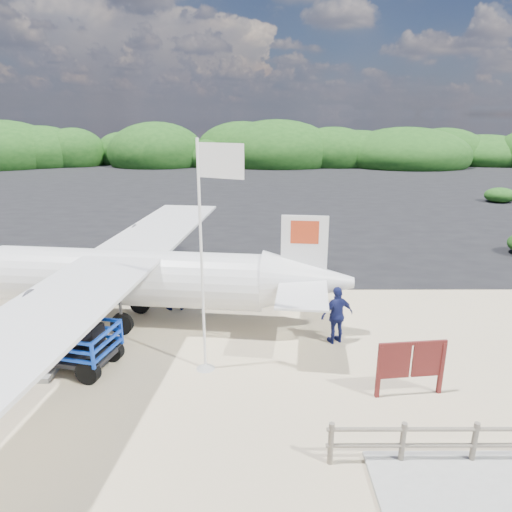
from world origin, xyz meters
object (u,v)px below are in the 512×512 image
at_px(aircraft_large, 401,202).
at_px(crew_a, 149,271).
at_px(baggage_cart, 68,366).
at_px(signboard, 408,395).
at_px(crew_b, 172,284).
at_px(flagpole, 206,368).
at_px(crew_c, 337,315).

bearing_deg(aircraft_large, crew_a, 56.95).
xyz_separation_m(baggage_cart, signboard, (9.54, -1.45, 0.00)).
distance_m(signboard, aircraft_large, 29.09).
xyz_separation_m(crew_b, aircraft_large, (15.56, 22.19, -0.98)).
relative_size(flagpole, crew_c, 3.42).
relative_size(baggage_cart, signboard, 1.64).
xyz_separation_m(crew_b, crew_c, (5.75, -2.73, -0.03)).
bearing_deg(baggage_cart, aircraft_large, 69.97).
bearing_deg(crew_b, baggage_cart, 54.17).
bearing_deg(signboard, crew_b, 135.35).
xyz_separation_m(crew_a, crew_c, (7.07, -4.74, 0.17)).
bearing_deg(crew_b, flagpole, 104.94).
bearing_deg(crew_b, aircraft_large, -131.30).
xyz_separation_m(crew_c, aircraft_large, (9.81, 24.92, -0.95)).
relative_size(crew_a, crew_b, 0.80).
bearing_deg(flagpole, crew_b, 111.20).
height_order(crew_c, aircraft_large, aircraft_large).
bearing_deg(flagpole, aircraft_large, 62.39).
height_order(flagpole, signboard, flagpole).
bearing_deg(baggage_cart, flagpole, 12.27).
bearing_deg(crew_c, crew_b, -45.95).
height_order(signboard, crew_b, crew_b).
relative_size(crew_b, crew_c, 1.03).
bearing_deg(crew_c, crew_a, -54.38).
distance_m(flagpole, crew_c, 4.47).
xyz_separation_m(flagpole, signboard, (5.47, -1.32, 0.00)).
height_order(crew_b, crew_c, crew_b).
relative_size(baggage_cart, flagpole, 0.49).
distance_m(baggage_cart, aircraft_large, 31.92).
distance_m(baggage_cart, crew_c, 8.32).
distance_m(signboard, crew_a, 11.45).
relative_size(flagpole, crew_a, 4.18).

